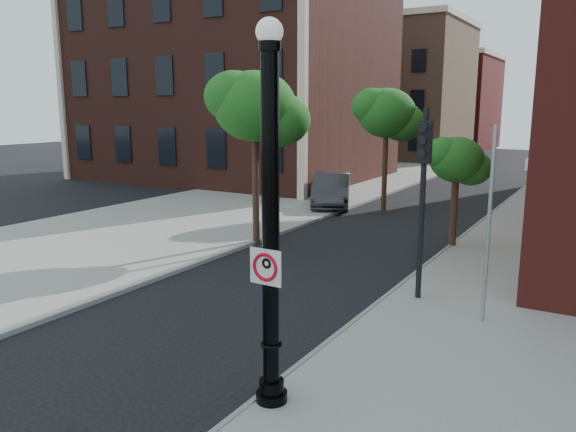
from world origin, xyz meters
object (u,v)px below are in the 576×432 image
Objects in this scene: parked_car at (332,190)px; traffic_signal_left at (266,142)px; no_parking_sign at (266,267)px; traffic_signal_right at (423,174)px; lamppost at (271,240)px.

traffic_signal_left reaches higher than parked_car.
parked_car is at bearing 115.05° from no_parking_sign.
traffic_signal_right is (6.12, -2.54, -0.42)m from traffic_signal_left.
traffic_signal_left is at bearing -102.34° from parked_car.
lamppost is 1.25× the size of parked_car.
lamppost is at bearing -90.65° from parked_car.
no_parking_sign reaches higher than parked_car.
lamppost is 0.41m from no_parking_sign.
no_parking_sign is 0.12× the size of traffic_signal_right.
no_parking_sign is at bearing -87.58° from lamppost.
parked_car is at bearing 113.40° from lamppost.
parked_car is at bearing 121.86° from traffic_signal_left.
parked_car is 13.83m from traffic_signal_right.
no_parking_sign is (0.01, -0.16, -0.38)m from lamppost.
traffic_signal_left is at bearing 123.30° from lamppost.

